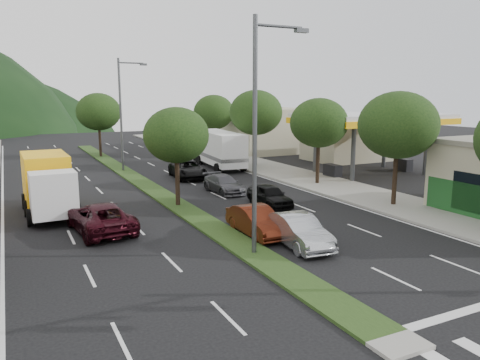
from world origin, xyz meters
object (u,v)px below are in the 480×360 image
tree_med_far (98,112)px  car_queue_c (256,221)px  tree_r_b (398,125)px  tree_r_c (319,123)px  box_truck (48,186)px  sedan_silver (298,231)px  car_queue_d (188,169)px  tree_med_near (176,135)px  car_queue_b (224,184)px  car_queue_a (270,195)px  suv_maroon (100,217)px  tree_r_e (214,112)px  streetlight_near (259,126)px  motorhome (219,148)px  streetlight_mid (123,109)px  tree_r_d (256,113)px

tree_med_far → car_queue_c: (1.50, -33.46, -4.30)m
tree_r_b → tree_med_far: 34.18m
tree_r_c → tree_med_far: bearing=116.6°
tree_med_far → car_queue_c: bearing=-87.4°
box_truck → tree_r_b: bearing=156.9°
sedan_silver → car_queue_d: size_ratio=0.84×
tree_med_near → car_queue_b: 6.28m
car_queue_a → suv_maroon: bearing=-173.0°
tree_r_e → car_queue_a: tree_r_e is taller
streetlight_near → box_truck: (-7.51, 11.82, -3.97)m
tree_med_near → car_queue_d: bearing=66.2°
motorhome → streetlight_near: bearing=-104.8°
tree_r_c → tree_r_e: bearing=90.0°
streetlight_mid → car_queue_a: 18.80m
suv_maroon → tree_med_far: bearing=-105.5°
tree_r_c → tree_med_near: size_ratio=1.08×
tree_r_d → sedan_silver: bearing=-113.8°
sedan_silver → suv_maroon: bearing=145.8°
streetlight_mid → car_queue_d: 8.47m
tree_r_c → car_queue_b: tree_r_c is taller
tree_med_far → streetlight_near: bearing=-89.7°
box_truck → car_queue_a: bearing=160.0°
tree_med_near → streetlight_near: (0.21, -10.00, 1.16)m
streetlight_near → car_queue_a: (4.95, 7.54, -4.91)m
sedan_silver → car_queue_b: 12.56m
tree_r_c → car_queue_a: tree_r_c is taller
tree_r_b → car_queue_c: tree_r_b is taller
streetlight_mid → car_queue_d: size_ratio=1.90×
tree_med_far → car_queue_b: (4.30, -23.46, -4.39)m
tree_r_c → tree_r_e: size_ratio=0.97×
tree_r_b → car_queue_b: size_ratio=1.63×
car_queue_b → motorhome: size_ratio=0.47×
tree_r_b → car_queue_b: tree_r_b is taller
tree_r_b → sedan_silver: bearing=-158.1°
tree_r_b → box_truck: bearing=158.0°
streetlight_near → car_queue_d: 20.20m
tree_med_far → car_queue_c: tree_med_far is taller
tree_med_near → box_truck: (-7.31, 1.82, -2.81)m
suv_maroon → box_truck: box_truck is taller
tree_r_d → car_queue_b: bearing=-129.1°
sedan_silver → streetlight_near: bearing=-171.0°
suv_maroon → car_queue_b: suv_maroon is taller
tree_med_near → car_queue_d: tree_med_near is taller
tree_r_d → car_queue_c: tree_r_d is taller
car_queue_d → box_truck: bearing=-140.2°
tree_med_far → car_queue_a: bearing=-79.7°
tree_r_c → tree_med_near: 12.17m
tree_r_d → tree_med_far: 18.44m
sedan_silver → car_queue_c: bearing=115.2°
tree_med_far → motorhome: bearing=-54.9°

